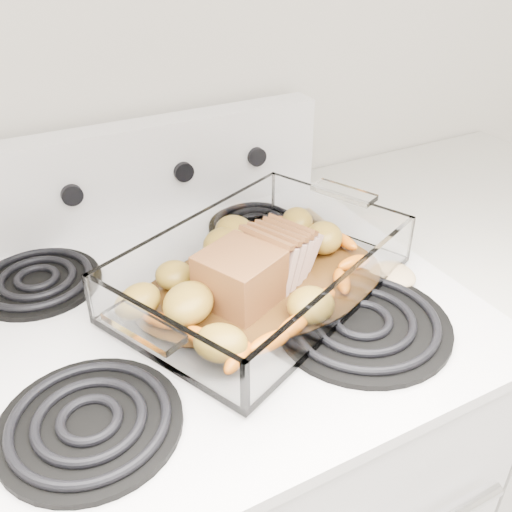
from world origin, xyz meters
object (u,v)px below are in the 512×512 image
electric_range (205,494)px  pork_roast (250,267)px  counter_right (461,382)px  baking_dish (262,278)px

electric_range → pork_roast: size_ratio=5.42×
counter_right → electric_range: bearing=179.9°
electric_range → pork_roast: 0.52m
pork_roast → counter_right: bearing=-6.9°
electric_range → baking_dish: (0.11, -0.03, 0.48)m
counter_right → baking_dish: 0.75m
counter_right → pork_roast: size_ratio=4.52×
electric_range → baking_dish: bearing=-14.8°
pork_roast → electric_range: bearing=152.3°
electric_range → baking_dish: size_ratio=2.64×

